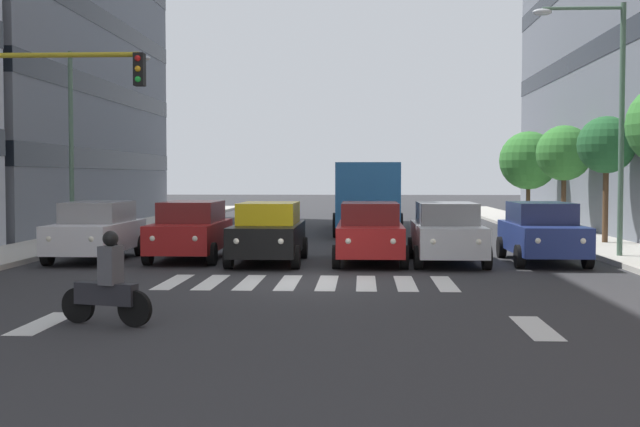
# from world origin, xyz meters

# --- Properties ---
(ground_plane) EXTENTS (180.00, 180.00, 0.00)m
(ground_plane) POSITION_xyz_m (0.00, 0.00, 0.00)
(ground_plane) COLOR #2D2D30
(crosswalk_markings) EXTENTS (6.75, 2.80, 0.01)m
(crosswalk_markings) POSITION_xyz_m (0.00, 0.00, 0.00)
(crosswalk_markings) COLOR silver
(crosswalk_markings) RESTS_ON ground_plane
(lane_arrow_0) EXTENTS (0.50, 2.20, 0.01)m
(lane_arrow_0) POSITION_xyz_m (-4.09, 5.50, 0.00)
(lane_arrow_0) COLOR silver
(lane_arrow_0) RESTS_ON ground_plane
(lane_arrow_1) EXTENTS (0.50, 2.20, 0.01)m
(lane_arrow_1) POSITION_xyz_m (4.09, 5.50, 0.00)
(lane_arrow_1) COLOR silver
(lane_arrow_1) RESTS_ON ground_plane
(car_0) EXTENTS (2.02, 4.44, 1.72)m
(car_0) POSITION_xyz_m (-6.36, -4.78, 0.89)
(car_0) COLOR navy
(car_0) RESTS_ON ground_plane
(car_1) EXTENTS (2.02, 4.44, 1.72)m
(car_1) POSITION_xyz_m (-3.64, -4.39, 0.89)
(car_1) COLOR #B2B7BC
(car_1) RESTS_ON ground_plane
(car_2) EXTENTS (2.02, 4.44, 1.72)m
(car_2) POSITION_xyz_m (-1.47, -4.42, 0.89)
(car_2) COLOR maroon
(car_2) RESTS_ON ground_plane
(car_3) EXTENTS (2.02, 4.44, 1.72)m
(car_3) POSITION_xyz_m (1.40, -4.28, 0.89)
(car_3) COLOR black
(car_3) RESTS_ON ground_plane
(car_4) EXTENTS (2.02, 4.44, 1.72)m
(car_4) POSITION_xyz_m (3.79, -5.07, 0.89)
(car_4) COLOR maroon
(car_4) RESTS_ON ground_plane
(car_5) EXTENTS (2.02, 4.44, 1.72)m
(car_5) POSITION_xyz_m (6.51, -4.76, 0.89)
(car_5) COLOR silver
(car_5) RESTS_ON ground_plane
(bus_behind_traffic) EXTENTS (2.78, 10.50, 3.00)m
(bus_behind_traffic) POSITION_xyz_m (-1.47, -17.72, 1.86)
(bus_behind_traffic) COLOR #286BAD
(bus_behind_traffic) RESTS_ON ground_plane
(motorcycle_with_rider) EXTENTS (1.66, 0.59, 1.57)m
(motorcycle_with_rider) POSITION_xyz_m (2.96, 5.60, 0.65)
(motorcycle_with_rider) COLOR black
(motorcycle_with_rider) RESTS_ON ground_plane
(traffic_light_gantry) EXTENTS (4.05, 0.36, 5.50)m
(traffic_light_gantry) POSITION_xyz_m (6.63, -0.12, 3.68)
(traffic_light_gantry) COLOR #AD991E
(traffic_light_gantry) RESTS_ON ground_plane
(street_lamp_left) EXTENTS (2.67, 0.28, 7.32)m
(street_lamp_left) POSITION_xyz_m (-8.36, -5.50, 4.59)
(street_lamp_left) COLOR #4C6B56
(street_lamp_left) RESTS_ON sidewalk_left
(street_lamp_right) EXTENTS (2.87, 0.28, 6.59)m
(street_lamp_right) POSITION_xyz_m (8.28, -9.08, 4.22)
(street_lamp_right) COLOR #4C6B56
(street_lamp_right) RESTS_ON sidewalk_right
(street_tree_1) EXTENTS (2.01, 2.01, 4.42)m
(street_tree_1) POSITION_xyz_m (-9.77, -10.42, 3.54)
(street_tree_1) COLOR #513823
(street_tree_1) RESTS_ON sidewalk_left
(street_tree_2) EXTENTS (2.29, 2.29, 4.42)m
(street_tree_2) POSITION_xyz_m (-9.59, -15.72, 3.41)
(street_tree_2) COLOR #513823
(street_tree_2) RESTS_ON sidewalk_left
(street_tree_3) EXTENTS (2.80, 2.80, 4.47)m
(street_tree_3) POSITION_xyz_m (-9.22, -21.22, 3.21)
(street_tree_3) COLOR #513823
(street_tree_3) RESTS_ON sidewalk_left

